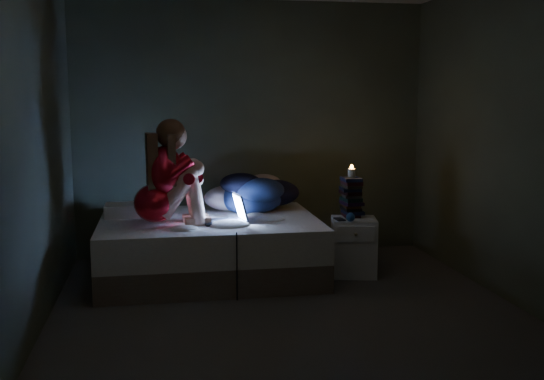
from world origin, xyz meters
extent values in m
cube|color=#3C3835|center=(0.00, 0.00, -0.01)|extent=(3.60, 3.80, 0.02)
cube|color=#353A2F|center=(0.00, 1.91, 1.30)|extent=(3.60, 0.02, 2.60)
cube|color=#353A2F|center=(0.00, -1.91, 1.30)|extent=(3.60, 0.02, 2.60)
cube|color=#353A2F|center=(-1.81, 0.00, 1.30)|extent=(0.02, 3.80, 2.60)
cube|color=#353A2F|center=(1.81, 0.00, 1.30)|extent=(0.02, 3.80, 2.60)
cube|color=white|center=(-1.25, 1.34, 0.60)|extent=(0.40, 0.29, 0.12)
cube|color=silver|center=(0.80, 0.89, 0.27)|extent=(0.46, 0.43, 0.53)
cylinder|color=beige|center=(0.79, 0.99, 0.94)|extent=(0.07, 0.07, 0.08)
cube|color=black|center=(0.66, 0.82, 0.54)|extent=(0.10, 0.15, 0.01)
sphere|color=navy|center=(0.75, 0.74, 0.57)|extent=(0.08, 0.08, 0.08)
camera|label=1|loc=(-0.95, -4.60, 1.64)|focal=41.98mm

